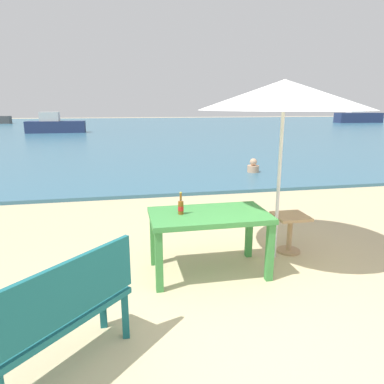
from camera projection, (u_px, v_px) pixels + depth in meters
name	position (u px, v px, depth m)	size (l,w,h in m)	color
ground_plane	(272.00, 338.00, 3.05)	(120.00, 120.00, 0.00)	#C6B287
sea_water	(136.00, 128.00, 31.58)	(120.00, 50.00, 0.08)	#386B84
picnic_table_green	(209.00, 222.00, 4.11)	(1.40, 0.80, 0.76)	#3D8C42
beer_bottle_amber	(181.00, 206.00, 4.02)	(0.07, 0.07, 0.26)	brown
patio_umbrella	(284.00, 95.00, 4.17)	(2.10, 2.10, 2.30)	silver
side_table_wood	(290.00, 228.00, 4.77)	(0.44, 0.44, 0.54)	tan
bench_teal_center	(64.00, 310.00, 2.52)	(1.09, 1.11, 0.95)	#196066
swimmer_person	(253.00, 167.00, 10.20)	(0.34, 0.34, 0.41)	tan
boat_barge	(358.00, 116.00, 39.89)	(5.44, 1.48, 1.98)	navy
boat_cargo_ship	(55.00, 125.00, 25.00)	(4.06, 1.11, 1.48)	navy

